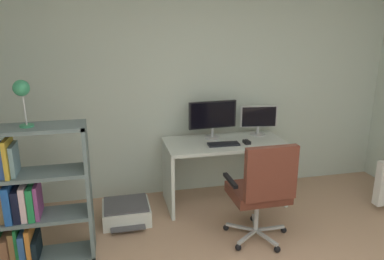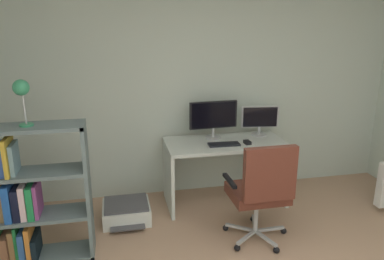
% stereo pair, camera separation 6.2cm
% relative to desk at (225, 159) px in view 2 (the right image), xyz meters
% --- Properties ---
extents(wall_back, '(4.85, 0.10, 2.71)m').
position_rel_desk_xyz_m(wall_back, '(-0.23, 0.46, 0.82)').
color(wall_back, silver).
rests_on(wall_back, ground).
extents(desk, '(1.33, 0.66, 0.73)m').
position_rel_desk_xyz_m(desk, '(0.00, 0.00, 0.00)').
color(desk, silver).
rests_on(desk, ground).
extents(monitor_main, '(0.56, 0.18, 0.43)m').
position_rel_desk_xyz_m(monitor_main, '(-0.10, 0.16, 0.46)').
color(monitor_main, '#B2B5B7').
rests_on(monitor_main, desk).
extents(monitor_secondary, '(0.43, 0.18, 0.35)m').
position_rel_desk_xyz_m(monitor_secondary, '(0.46, 0.16, 0.40)').
color(monitor_secondary, '#B2B5B7').
rests_on(monitor_secondary, desk).
extents(keyboard, '(0.35, 0.14, 0.02)m').
position_rel_desk_xyz_m(keyboard, '(-0.05, -0.12, 0.21)').
color(keyboard, black).
rests_on(keyboard, desk).
extents(computer_mouse, '(0.07, 0.10, 0.03)m').
position_rel_desk_xyz_m(computer_mouse, '(0.21, -0.13, 0.22)').
color(computer_mouse, black).
rests_on(computer_mouse, desk).
extents(office_chair, '(0.63, 0.63, 1.01)m').
position_rel_desk_xyz_m(office_chair, '(0.08, -0.89, 0.03)').
color(office_chair, '#B7BABC').
rests_on(office_chair, ground).
extents(bookshelf, '(0.89, 0.31, 1.21)m').
position_rel_desk_xyz_m(bookshelf, '(-1.99, -0.70, 0.04)').
color(bookshelf, slate).
rests_on(bookshelf, ground).
extents(desk_lamp, '(0.13, 0.13, 0.37)m').
position_rel_desk_xyz_m(desk_lamp, '(-1.89, -0.70, 0.97)').
color(desk_lamp, '#349062').
rests_on(desk_lamp, bookshelf).
extents(printer, '(0.49, 0.52, 0.20)m').
position_rel_desk_xyz_m(printer, '(-1.13, -0.19, -0.43)').
color(printer, white).
rests_on(printer, ground).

